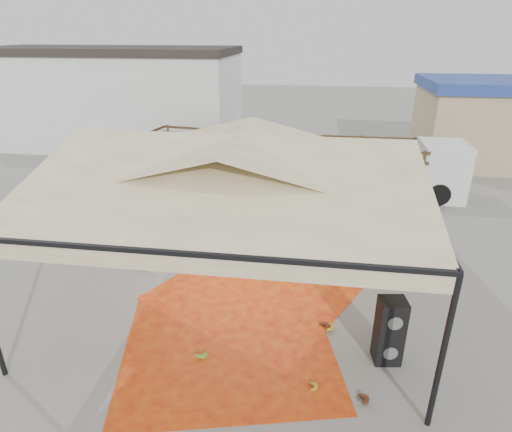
# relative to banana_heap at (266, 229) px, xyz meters

# --- Properties ---
(ground) EXTENTS (90.00, 90.00, 0.00)m
(ground) POSITION_rel_banana_heap_xyz_m (-0.39, -2.26, -0.55)
(ground) COLOR slate
(ground) RESTS_ON ground
(canopy_tent) EXTENTS (8.10, 8.10, 4.00)m
(canopy_tent) POSITION_rel_banana_heap_xyz_m (-0.39, -2.26, 2.75)
(canopy_tent) COLOR black
(canopy_tent) RESTS_ON ground
(building_white) EXTENTS (14.30, 6.30, 5.40)m
(building_white) POSITION_rel_banana_heap_xyz_m (-10.39, 11.74, 2.17)
(building_white) COLOR silver
(building_white) RESTS_ON ground
(building_tan) EXTENTS (6.30, 5.30, 4.10)m
(building_tan) POSITION_rel_banana_heap_xyz_m (9.61, 10.74, 1.53)
(building_tan) COLOR tan
(building_tan) RESTS_ON ground
(tarp_left) EXTENTS (5.25, 5.10, 0.01)m
(tarp_left) POSITION_rel_banana_heap_xyz_m (-0.20, -4.77, -0.54)
(tarp_left) COLOR #CE5C13
(tarp_left) RESTS_ON ground
(tarp_right) EXTENTS (6.11, 6.21, 0.01)m
(tarp_right) POSITION_rel_banana_heap_xyz_m (0.20, -2.40, -0.54)
(tarp_right) COLOR orange
(tarp_right) RESTS_ON ground
(banana_heap) EXTENTS (5.35, 4.49, 1.09)m
(banana_heap) POSITION_rel_banana_heap_xyz_m (0.00, 0.00, 0.00)
(banana_heap) COLOR #4E6E17
(banana_heap) RESTS_ON ground
(hand_yellow_a) EXTENTS (0.45, 0.37, 0.19)m
(hand_yellow_a) POSITION_rel_banana_heap_xyz_m (1.89, -3.94, -0.45)
(hand_yellow_a) COLOR gold
(hand_yellow_a) RESTS_ON ground
(hand_yellow_b) EXTENTS (0.40, 0.34, 0.17)m
(hand_yellow_b) POSITION_rel_banana_heap_xyz_m (1.57, -5.76, -0.46)
(hand_yellow_b) COLOR #BA8F25
(hand_yellow_b) RESTS_ON ground
(hand_red_a) EXTENTS (0.49, 0.42, 0.19)m
(hand_red_a) POSITION_rel_banana_heap_xyz_m (2.48, -5.96, -0.45)
(hand_red_a) COLOR #532B13
(hand_red_a) RESTS_ON ground
(hand_red_b) EXTENTS (0.51, 0.49, 0.18)m
(hand_red_b) POSITION_rel_banana_heap_xyz_m (1.80, -3.94, -0.46)
(hand_red_b) COLOR #5F2E15
(hand_red_b) RESTS_ON ground
(hand_green) EXTENTS (0.51, 0.50, 0.18)m
(hand_green) POSITION_rel_banana_heap_xyz_m (-0.71, -5.18, -0.46)
(hand_green) COLOR #3F851B
(hand_green) RESTS_ON ground
(hanging_bunches) EXTENTS (4.74, 0.24, 0.20)m
(hanging_bunches) POSITION_rel_banana_heap_xyz_m (-0.49, -0.97, 2.07)
(hanging_bunches) COLOR #4C7518
(hanging_bunches) RESTS_ON ground
(speaker_stack) EXTENTS (0.59, 0.53, 1.45)m
(speaker_stack) POSITION_rel_banana_heap_xyz_m (3.09, -4.75, 0.18)
(speaker_stack) COLOR black
(speaker_stack) RESTS_ON ground
(banana_leaves) EXTENTS (0.96, 1.36, 3.70)m
(banana_leaves) POSITION_rel_banana_heap_xyz_m (-4.09, -1.62, -0.55)
(banana_leaves) COLOR #3C771F
(banana_leaves) RESTS_ON ground
(vendor) EXTENTS (0.66, 0.47, 1.68)m
(vendor) POSITION_rel_banana_heap_xyz_m (1.58, 0.99, 0.29)
(vendor) COLOR gray
(vendor) RESTS_ON ground
(truck_left) EXTENTS (6.28, 2.98, 2.07)m
(truck_left) POSITION_rel_banana_heap_xyz_m (-2.92, 6.39, 0.73)
(truck_left) COLOR #52361B
(truck_left) RESTS_ON ground
(truck_right) EXTENTS (6.43, 2.29, 2.20)m
(truck_right) POSITION_rel_banana_heap_xyz_m (4.28, 5.29, 0.81)
(truck_right) COLOR #492F18
(truck_right) RESTS_ON ground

